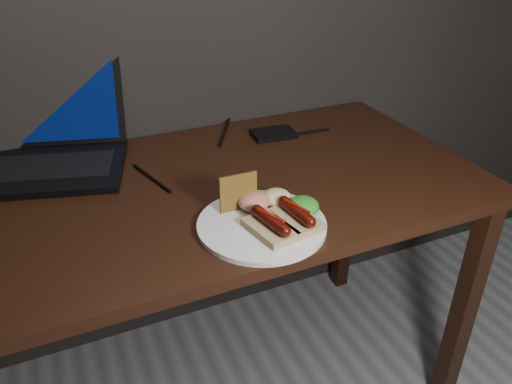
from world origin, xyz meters
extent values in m
cube|color=black|center=(0.00, 1.38, 0.73)|extent=(1.40, 0.70, 0.03)
cube|color=black|center=(0.65, 1.08, 0.36)|extent=(0.05, 0.05, 0.72)
cube|color=black|center=(0.65, 1.68, 0.36)|extent=(0.05, 0.05, 0.72)
cube|color=black|center=(-0.33, 1.60, 0.76)|extent=(0.42, 0.35, 0.02)
cube|color=black|center=(-0.33, 1.60, 0.77)|extent=(0.34, 0.22, 0.00)
cube|color=black|center=(-0.28, 1.77, 0.88)|extent=(0.38, 0.19, 0.23)
cube|color=#061142|center=(-0.28, 1.77, 0.88)|extent=(0.34, 0.16, 0.20)
cube|color=black|center=(0.29, 1.58, 0.76)|extent=(0.13, 0.09, 0.02)
cylinder|color=black|center=(-0.10, 1.46, 0.75)|extent=(0.06, 0.18, 0.01)
cylinder|color=black|center=(0.17, 1.67, 0.75)|extent=(0.11, 0.20, 0.01)
cylinder|color=black|center=(0.40, 1.56, 0.75)|extent=(0.14, 0.01, 0.01)
cylinder|color=silver|center=(0.06, 1.16, 0.76)|extent=(0.28, 0.28, 0.01)
cube|color=tan|center=(0.07, 1.12, 0.77)|extent=(0.09, 0.13, 0.02)
cylinder|color=#4F0B05|center=(0.07, 1.12, 0.79)|extent=(0.04, 0.10, 0.02)
sphere|color=#4F0B05|center=(0.07, 1.07, 0.79)|extent=(0.02, 0.02, 0.02)
sphere|color=#4F0B05|center=(0.06, 1.17, 0.79)|extent=(0.02, 0.02, 0.02)
cylinder|color=#720D05|center=(0.07, 1.12, 0.80)|extent=(0.04, 0.07, 0.01)
cube|color=tan|center=(0.13, 1.13, 0.77)|extent=(0.08, 0.12, 0.02)
cylinder|color=#4F0B05|center=(0.13, 1.13, 0.79)|extent=(0.04, 0.10, 0.02)
sphere|color=#4F0B05|center=(0.14, 1.08, 0.79)|extent=(0.03, 0.02, 0.02)
sphere|color=#4F0B05|center=(0.12, 1.18, 0.79)|extent=(0.02, 0.02, 0.02)
cylinder|color=#720D05|center=(0.13, 1.13, 0.80)|extent=(0.03, 0.07, 0.01)
cube|color=olive|center=(0.04, 1.23, 0.80)|extent=(0.09, 0.01, 0.08)
ellipsoid|color=#195F13|center=(0.16, 1.15, 0.78)|extent=(0.07, 0.07, 0.04)
ellipsoid|color=#A51015|center=(0.07, 1.22, 0.78)|extent=(0.07, 0.07, 0.04)
ellipsoid|color=beige|center=(0.12, 1.21, 0.78)|extent=(0.06, 0.06, 0.04)
camera|label=1|loc=(-0.30, 0.36, 1.34)|focal=35.00mm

